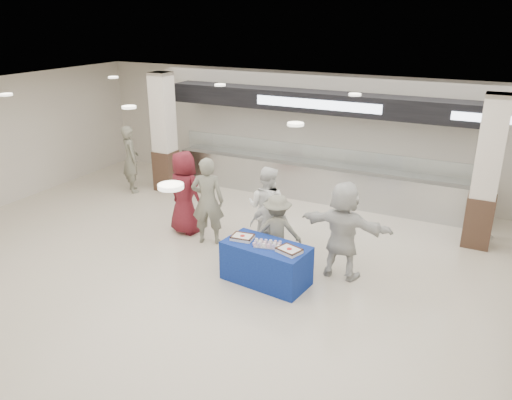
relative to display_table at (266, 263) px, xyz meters
The scene contains 15 objects.
ground 1.12m from the display_table, 129.96° to the right, with size 14.00×14.00×0.00m, color beige.
serving_line 4.71m from the display_table, 98.32° to the left, with size 8.70×0.85×2.80m.
column_left 5.89m from the display_table, 144.01° to the left, with size 0.55×0.55×3.20m.
column_right 4.89m from the display_table, 45.59° to the left, with size 0.55×0.55×3.20m.
display_table is the anchor object (origin of this frame).
sheet_cake_left 0.64m from the display_table, behind, with size 0.42×0.34×0.09m.
sheet_cake_right 0.65m from the display_table, 11.19° to the right, with size 0.47×0.42×0.09m.
cupcake_tray 0.41m from the display_table, 36.43° to the right, with size 0.49×0.41×0.07m.
civilian_maroon 2.88m from the display_table, 154.85° to the left, with size 0.92×0.60×1.87m, color maroon.
soldier_a 2.14m from the display_table, 151.93° to the left, with size 0.69×0.45×1.89m, color slate.
chef_tall 1.59m from the display_table, 114.93° to the left, with size 0.85×0.66×1.75m, color white.
chef_short 0.91m from the display_table, 109.28° to the left, with size 0.86×0.36×1.46m, color white.
soldier_b 0.74m from the display_table, 96.76° to the left, with size 0.95×0.54×1.47m, color slate.
civilian_white 1.53m from the display_table, 35.35° to the left, with size 1.73×0.55×1.87m, color silver.
soldier_bg 6.14m from the display_table, 152.39° to the left, with size 0.67×0.44×1.83m, color slate.
Camera 1 is at (4.12, -6.50, 4.67)m, focal length 35.00 mm.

